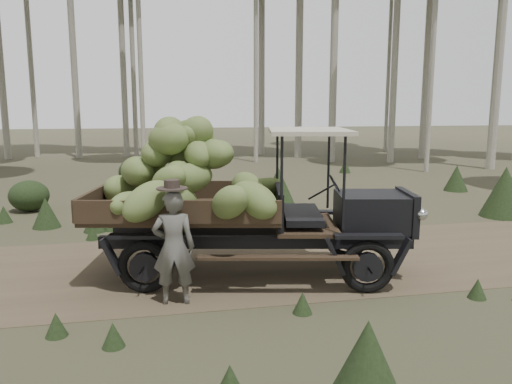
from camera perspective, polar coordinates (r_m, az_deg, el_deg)
ground at (r=9.69m, az=13.30°, el=-7.07°), size 120.00×120.00×0.00m
dirt_track at (r=9.69m, az=13.30°, el=-7.05°), size 70.00×4.00×0.01m
banana_truck at (r=8.02m, az=-4.25°, el=0.70°), size 5.48×2.91×2.72m
farmer at (r=7.08m, az=-9.39°, el=-6.11°), size 0.63×0.47×1.77m
undergrowth at (r=8.44m, az=12.69°, el=-5.81°), size 23.85×24.39×1.33m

